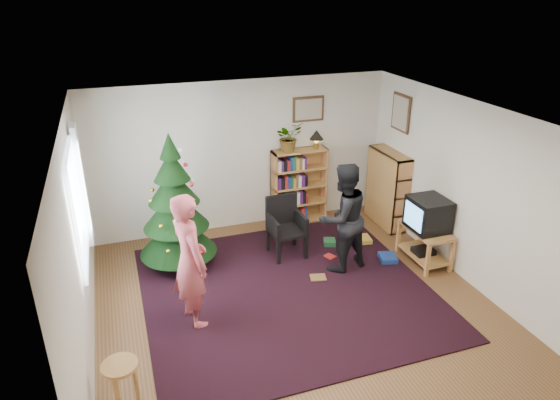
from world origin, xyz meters
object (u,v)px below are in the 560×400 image
object	(u,v)px
person_standing	(190,261)
table_lamp	(317,136)
picture_back	(308,109)
potted_plant	(289,137)
stool	(121,375)
armchair	(285,224)
bookshelf_back	(299,185)
tv_stand	(425,242)
crt_tv	(428,214)
person_by_chair	(343,218)
bookshelf_right	(387,188)
picture_right	(401,113)
christmas_tree	(175,213)

from	to	relation	value
person_standing	table_lamp	size ratio (longest dim) A/B	5.44
picture_back	potted_plant	world-z (taller)	picture_back
stool	person_standing	size ratio (longest dim) A/B	0.34
table_lamp	armchair	bearing A→B (deg)	-132.24
bookshelf_back	tv_stand	size ratio (longest dim) A/B	1.55
bookshelf_back	stool	size ratio (longest dim) A/B	2.24
stool	potted_plant	world-z (taller)	potted_plant
crt_tv	person_by_chair	size ratio (longest dim) A/B	0.34
crt_tv	bookshelf_back	bearing A→B (deg)	122.79
bookshelf_right	person_by_chair	bearing A→B (deg)	128.97
armchair	table_lamp	size ratio (longest dim) A/B	2.93
armchair	person_by_chair	xyz separation A→B (m)	(0.62, -0.71, 0.32)
person_standing	table_lamp	distance (m)	3.49
table_lamp	picture_right	bearing A→B (deg)	-25.82
picture_back	christmas_tree	distance (m)	2.84
stool	person_standing	bearing A→B (deg)	53.50
bookshelf_back	crt_tv	bearing A→B (deg)	-57.21
person_standing	tv_stand	bearing A→B (deg)	-100.21
tv_stand	crt_tv	xyz separation A→B (m)	(-0.00, 0.00, 0.47)
crt_tv	person_standing	xyz separation A→B (m)	(-3.52, -0.32, 0.07)
tv_stand	person_by_chair	world-z (taller)	person_by_chair
bookshelf_right	potted_plant	world-z (taller)	potted_plant
picture_back	picture_right	bearing A→B (deg)	-28.69
crt_tv	stool	size ratio (longest dim) A/B	0.95
picture_right	crt_tv	size ratio (longest dim) A/B	1.09
stool	picture_right	bearing A→B (deg)	31.76
picture_right	bookshelf_back	size ratio (longest dim) A/B	0.46
picture_back	bookshelf_right	bearing A→B (deg)	-31.79
christmas_tree	crt_tv	bearing A→B (deg)	-17.58
picture_back	potted_plant	xyz separation A→B (m)	(-0.39, -0.14, -0.41)
armchair	stool	distance (m)	3.54
picture_back	table_lamp	size ratio (longest dim) A/B	1.74
tv_stand	person_by_chair	bearing A→B (deg)	169.47
christmas_tree	person_standing	bearing A→B (deg)	-91.21
person_standing	christmas_tree	bearing A→B (deg)	-16.59
picture_right	table_lamp	distance (m)	1.42
tv_stand	table_lamp	bearing A→B (deg)	116.22
armchair	stool	size ratio (longest dim) A/B	1.60
person_by_chair	table_lamp	size ratio (longest dim) A/B	5.16
picture_back	person_by_chair	world-z (taller)	picture_back
picture_right	tv_stand	distance (m)	2.14
christmas_tree	armchair	xyz separation A→B (m)	(1.61, -0.17, -0.35)
picture_right	bookshelf_right	size ratio (longest dim) A/B	0.46
stool	table_lamp	world-z (taller)	table_lamp
tv_stand	table_lamp	size ratio (longest dim) A/B	2.65
picture_back	person_by_chair	xyz separation A→B (m)	(-0.20, -1.86, -1.13)
potted_plant	stool	bearing A→B (deg)	-130.30
armchair	potted_plant	xyz separation A→B (m)	(0.42, 1.02, 1.05)
person_standing	table_lamp	xyz separation A→B (m)	(2.56, 2.28, 0.65)
bookshelf_back	crt_tv	world-z (taller)	bookshelf_back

